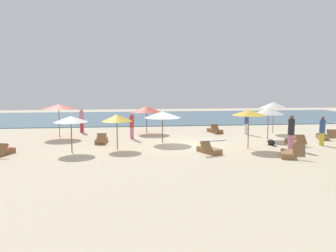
% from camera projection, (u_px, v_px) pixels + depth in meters
% --- Properties ---
extents(ground_plane, '(60.00, 60.00, 0.00)m').
position_uv_depth(ground_plane, '(188.00, 144.00, 20.64)').
color(ground_plane, beige).
extents(ocean_water, '(48.00, 16.00, 0.06)m').
position_uv_depth(ocean_water, '(161.00, 117.00, 37.40)').
color(ocean_water, '#476B7F').
rests_on(ocean_water, ground_plane).
extents(umbrella_1, '(1.91, 1.91, 2.21)m').
position_uv_depth(umbrella_1, '(249.00, 113.00, 19.09)').
color(umbrella_1, olive).
rests_on(umbrella_1, ground_plane).
extents(umbrella_2, '(1.81, 1.81, 1.96)m').
position_uv_depth(umbrella_2, '(71.00, 119.00, 18.01)').
color(umbrella_2, brown).
rests_on(umbrella_2, ground_plane).
extents(umbrella_3, '(2.26, 2.26, 1.97)m').
position_uv_depth(umbrella_3, '(162.00, 115.00, 21.05)').
color(umbrella_3, brown).
rests_on(umbrella_3, ground_plane).
extents(umbrella_4, '(2.29, 2.29, 2.29)m').
position_uv_depth(umbrella_4, '(59.00, 107.00, 23.13)').
color(umbrella_4, olive).
rests_on(umbrella_4, ground_plane).
extents(umbrella_5, '(2.24, 2.24, 2.02)m').
position_uv_depth(umbrella_5, '(147.00, 109.00, 25.24)').
color(umbrella_5, brown).
rests_on(umbrella_5, ground_plane).
extents(umbrella_6, '(1.72, 1.72, 1.96)m').
position_uv_depth(umbrella_6, '(117.00, 118.00, 18.96)').
color(umbrella_6, brown).
rests_on(umbrella_6, ground_plane).
extents(umbrella_7, '(2.05, 2.05, 2.34)m').
position_uv_depth(umbrella_7, '(274.00, 105.00, 25.31)').
color(umbrella_7, olive).
rests_on(umbrella_7, ground_plane).
extents(umbrella_8, '(2.05, 2.05, 2.10)m').
position_uv_depth(umbrella_8, '(269.00, 111.00, 22.37)').
color(umbrella_8, brown).
rests_on(umbrella_8, ground_plane).
extents(lounger_0, '(1.22, 1.75, 0.73)m').
position_uv_depth(lounger_0, '(209.00, 150.00, 17.96)').
color(lounger_0, olive).
rests_on(lounger_0, ground_plane).
extents(lounger_1, '(1.13, 1.79, 0.69)m').
position_uv_depth(lounger_1, '(1.00, 152.00, 17.46)').
color(lounger_1, brown).
rests_on(lounger_1, ground_plane).
extents(lounger_2, '(1.19, 1.74, 0.74)m').
position_uv_depth(lounger_2, '(288.00, 154.00, 17.02)').
color(lounger_2, olive).
rests_on(lounger_2, ground_plane).
extents(lounger_3, '(0.66, 1.71, 0.69)m').
position_uv_depth(lounger_3, '(295.00, 142.00, 20.47)').
color(lounger_3, olive).
rests_on(lounger_3, ground_plane).
extents(lounger_4, '(0.99, 1.76, 0.72)m').
position_uv_depth(lounger_4, '(215.00, 131.00, 25.54)').
color(lounger_4, brown).
rests_on(lounger_4, ground_plane).
extents(lounger_5, '(1.17, 1.77, 0.71)m').
position_uv_depth(lounger_5, '(323.00, 136.00, 22.61)').
color(lounger_5, olive).
rests_on(lounger_5, ground_plane).
extents(lounger_6, '(0.72, 1.74, 0.68)m').
position_uv_depth(lounger_6, '(101.00, 140.00, 21.12)').
color(lounger_6, olive).
rests_on(lounger_6, ground_plane).
extents(person_0, '(0.31, 0.31, 1.79)m').
position_uv_depth(person_0, '(246.00, 122.00, 24.66)').
color(person_0, white).
rests_on(person_0, ground_plane).
extents(person_1, '(0.41, 0.41, 1.80)m').
position_uv_depth(person_1, '(132.00, 125.00, 22.64)').
color(person_1, '#D17299').
rests_on(person_1, ground_plane).
extents(person_2, '(0.36, 0.36, 1.81)m').
position_uv_depth(person_2, '(82.00, 120.00, 25.76)').
color(person_2, '#BF3338').
rests_on(person_2, ground_plane).
extents(person_3, '(0.40, 0.40, 1.76)m').
position_uv_depth(person_3, '(322.00, 131.00, 20.19)').
color(person_3, yellow).
rests_on(person_3, ground_plane).
extents(person_4, '(0.49, 0.49, 1.96)m').
position_uv_depth(person_4, '(291.00, 132.00, 18.87)').
color(person_4, '#D17299').
rests_on(person_4, ground_plane).
extents(dog, '(0.43, 0.78, 0.35)m').
position_uv_depth(dog, '(271.00, 142.00, 20.31)').
color(dog, black).
rests_on(dog, ground_plane).
extents(surfboard, '(1.92, 0.68, 0.07)m').
position_uv_depth(surfboard, '(212.00, 140.00, 22.02)').
color(surfboard, silver).
rests_on(surfboard, ground_plane).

